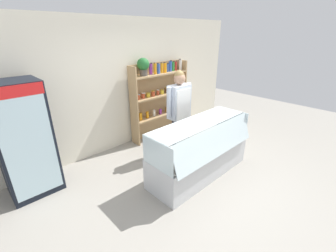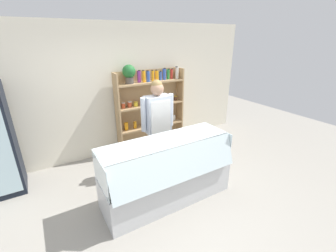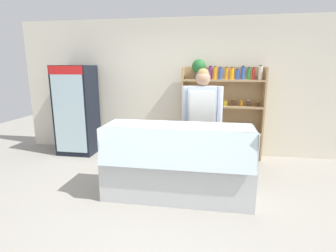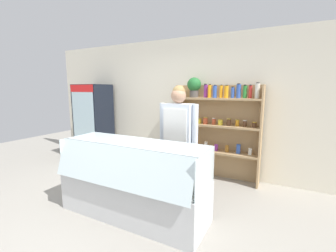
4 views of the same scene
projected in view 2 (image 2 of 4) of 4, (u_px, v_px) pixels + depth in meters
The scene contains 5 objects.
ground_plane at pixel (160, 206), 3.45m from camera, with size 12.00×12.00×0.00m, color gray.
back_wall at pixel (109, 92), 4.62m from camera, with size 6.80×0.10×2.70m, color silver.
shelving_unit at pixel (148, 102), 4.92m from camera, with size 1.55×0.29×1.91m.
deli_display_case at pixel (167, 181), 3.51m from camera, with size 2.00×0.76×1.01m.
shop_clerk at pixel (158, 119), 4.00m from camera, with size 0.64×0.25×1.75m.
Camera 2 is at (-1.31, -2.42, 2.42)m, focal length 24.00 mm.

